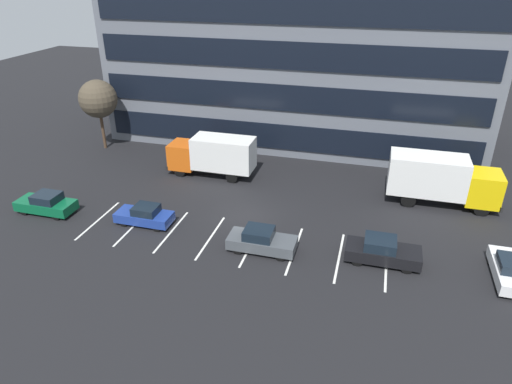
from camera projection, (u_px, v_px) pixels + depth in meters
The scene contains 11 objects.
ground_plane at pixel (246, 215), 32.66m from camera, with size 120.00×120.00×0.00m, color black.
office_building at pixel (298, 45), 44.04m from camera, with size 35.35×13.29×18.00m.
lot_markings at pixel (231, 240), 29.73m from camera, with size 19.74×5.40×0.01m.
box_truck_orange at pixel (213, 154), 38.01m from camera, with size 7.31×2.42×3.39m.
box_truck_yellow at pixel (441, 178), 33.37m from camera, with size 7.95×2.63×3.69m.
sedan_forest at pixel (46, 204), 32.75m from camera, with size 4.20×1.76×1.51m.
sedan_navy at pixel (145, 215), 31.34m from camera, with size 3.89×1.63×1.39m.
sedan_white at pixel (511, 270), 25.74m from camera, with size 1.73×4.14×1.48m.
sedan_black at pixel (382, 251), 27.33m from camera, with size 4.42×1.85×1.58m.
sedan_charcoal at pixel (261, 241), 28.41m from camera, with size 4.24×1.78×1.52m.
bare_tree at pixel (98, 99), 42.39m from camera, with size 3.51×3.51×6.59m.
Camera 1 is at (8.30, -27.17, 16.21)m, focal length 32.11 mm.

